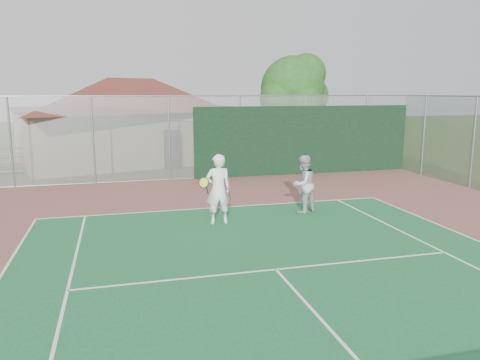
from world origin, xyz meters
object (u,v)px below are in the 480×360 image
clubhouse (130,112)px  player_white_front (218,190)px  tree (294,91)px  bleachers (6,160)px  player_grey_back (303,185)px

clubhouse → player_white_front: size_ratio=6.90×
tree → player_white_front: 13.50m
bleachers → tree: (14.29, 0.65, 3.15)m
bleachers → player_white_front: size_ratio=1.59×
bleachers → clubhouse: bearing=13.5°
bleachers → tree: tree is taller
bleachers → player_grey_back: 14.59m
tree → player_white_front: (-6.66, -11.42, -2.73)m
player_white_front → player_grey_back: player_white_front is taller
clubhouse → player_white_front: bearing=-97.1°
bleachers → tree: bearing=-8.7°
player_white_front → player_grey_back: 2.82m
bleachers → player_white_front: 13.21m
clubhouse → player_white_front: 13.64m
clubhouse → tree: tree is taller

